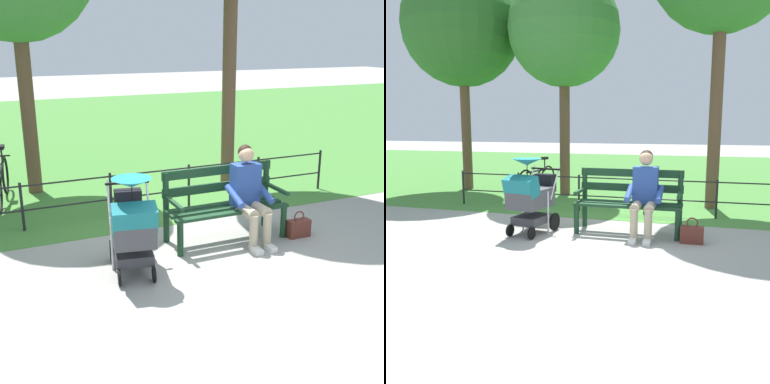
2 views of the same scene
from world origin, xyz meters
TOP-DOWN VIEW (x-y plane):
  - ground_plane at (0.00, 0.00)m, footprint 60.00×60.00m
  - grass_lawn at (0.00, -8.80)m, footprint 40.00×16.00m
  - park_bench at (-0.56, -0.12)m, footprint 1.60×0.60m
  - person_on_bench at (-0.82, 0.11)m, footprint 0.53×0.74m
  - stroller at (0.85, 0.41)m, footprint 0.65×0.95m
  - handbag at (-1.51, 0.27)m, footprint 0.32×0.14m
  - park_fence at (0.00, -1.43)m, footprint 6.31×0.04m
  - bicycle at (2.05, -2.87)m, footprint 0.45×1.64m

SIDE VIEW (x-z plane):
  - ground_plane at x=0.00m, z-range 0.00..0.00m
  - grass_lawn at x=0.00m, z-range 0.00..0.01m
  - handbag at x=-1.51m, z-range -0.06..0.31m
  - bicycle at x=2.05m, z-range -0.08..0.81m
  - park_fence at x=0.00m, z-range 0.06..0.76m
  - park_bench at x=-0.56m, z-range 0.05..1.01m
  - stroller at x=0.85m, z-range 0.02..1.17m
  - person_on_bench at x=-0.82m, z-range 0.04..1.31m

